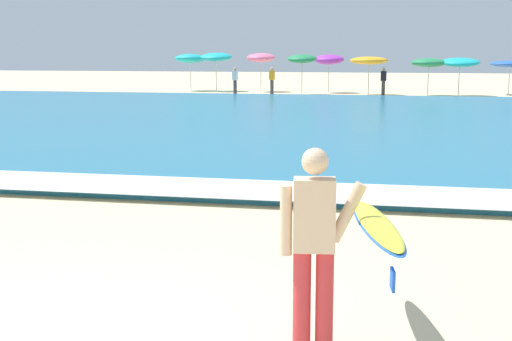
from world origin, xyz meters
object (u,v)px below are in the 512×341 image
Objects in this scene: beach_umbrella_0 at (190,58)px; beach_umbrella_1 at (216,57)px; beach_umbrella_2 at (261,58)px; surfer_with_board at (343,233)px; beach_umbrella_6 at (429,63)px; beach_umbrella_7 at (460,62)px; beachgoer_near_row_mid at (383,81)px; beach_umbrella_3 at (302,59)px; beach_umbrella_4 at (329,59)px; beachgoer_near_row_left at (235,80)px; beachgoer_near_row_right at (272,80)px; beach_umbrella_5 at (369,61)px; beach_umbrella_8 at (510,64)px.

beach_umbrella_1 is at bearing -2.76° from beach_umbrella_0.
beach_umbrella_2 is at bearing -0.30° from beach_umbrella_0.
surfer_with_board is 36.01m from beach_umbrella_6.
beach_umbrella_7 is 1.43× the size of beachgoer_near_row_mid.
beach_umbrella_3 is at bearing -22.47° from beach_umbrella_1.
beach_umbrella_2 is 4.27m from beach_umbrella_4.
beachgoer_near_row_mid is at bearing 6.32° from beachgoer_near_row_left.
beach_umbrella_4 is 7.69m from beach_umbrella_7.
beach_umbrella_3 is 2.12m from beachgoer_near_row_right.
beach_umbrella_3 reaches higher than beach_umbrella_6.
beach_umbrella_6 is 1.69m from beach_umbrella_7.
beach_umbrella_1 is (-11.13, 38.04, 1.10)m from surfer_with_board.
beachgoer_near_row_right is (5.75, -2.75, -1.19)m from beach_umbrella_0.
beach_umbrella_4 reaches higher than beach_umbrella_5.
beachgoer_near_row_left is (-9.08, 34.52, -0.19)m from surfer_with_board.
beach_umbrella_2 is at bearing 77.30° from beachgoer_near_row_left.
beachgoer_near_row_mid is at bearing -2.44° from beach_umbrella_3.
beach_umbrella_2 is 8.14m from beachgoer_near_row_mid.
beach_umbrella_5 is (2.47, -1.77, -0.03)m from beach_umbrella_4.
beach_umbrella_2 is at bearing 162.65° from beach_umbrella_5.
beachgoer_near_row_mid is (8.40, 0.93, 0.00)m from beachgoer_near_row_left.
beach_umbrella_3 is 1.50× the size of beachgoer_near_row_mid.
beachgoer_near_row_mid is (0.86, -0.54, -1.12)m from beach_umbrella_5.
surfer_with_board is at bearing -75.27° from beachgoer_near_row_left.
beach_umbrella_7 is (14.61, -1.97, -0.25)m from beach_umbrella_1.
beach_umbrella_7 is (3.49, 36.06, 0.85)m from surfer_with_board.
beach_umbrella_3 reaches higher than beach_umbrella_8.
beach_umbrella_7 reaches higher than beachgoer_near_row_right.
beachgoer_near_row_right is (-13.47, -2.38, -0.92)m from beach_umbrella_8.
beach_umbrella_4 is at bearing -2.31° from beach_umbrella_0.
beach_umbrella_3 is 7.16m from beach_umbrella_6.
surfer_with_board is at bearing -77.75° from beach_umbrella_2.
beach_umbrella_4 reaches higher than beach_umbrella_8.
beach_umbrella_3 reaches higher than beachgoer_near_row_right.
beach_umbrella_6 is (14.62, -2.17, -0.18)m from beach_umbrella_0.
surfer_with_board is 1.19× the size of beach_umbrella_1.
beach_umbrella_4 is (8.81, -0.35, -0.04)m from beach_umbrella_0.
beach_umbrella_2 is (2.86, 0.06, -0.03)m from beach_umbrella_1.
beach_umbrella_7 is (7.50, -1.70, -0.12)m from beach_umbrella_4.
beachgoer_near_row_left is at bearing -156.98° from beachgoer_near_row_right.
beach_umbrella_7 is at bearing -150.01° from beach_umbrella_8.
beach_umbrella_4 is 1.11× the size of beach_umbrella_6.
beach_umbrella_6 is 8.95m from beachgoer_near_row_right.
beach_umbrella_5 is (6.73, -2.10, -0.14)m from beach_umbrella_2.
beach_umbrella_5 is 1.39× the size of beachgoer_near_row_right.
beach_umbrella_1 is at bearing 146.66° from beachgoer_near_row_right.
beach_umbrella_4 is (7.11, -0.27, -0.13)m from beach_umbrella_1.
surfer_with_board is 40.23m from beach_umbrella_0.
beach_umbrella_7 is (5.03, 0.07, -0.08)m from beach_umbrella_5.
beach_umbrella_6 is at bearing 11.56° from beachgoer_near_row_mid.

